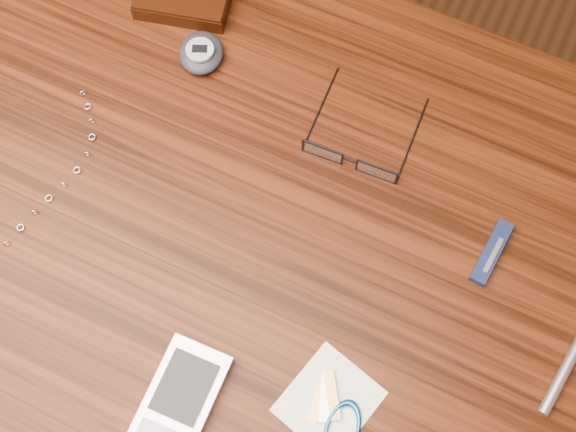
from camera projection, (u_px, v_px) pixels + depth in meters
name	position (u px, v px, depth m)	size (l,w,h in m)	color
ground	(246.00, 335.00, 1.51)	(3.80, 3.80, 0.00)	#472814
desk	(219.00, 231.00, 0.91)	(1.00, 0.70, 0.75)	#3B1709
eyeglasses	(352.00, 157.00, 0.82)	(0.12, 0.13, 0.03)	black
pda_phone	(179.00, 402.00, 0.72)	(0.07, 0.13, 0.02)	#B9B8BD
pedometer	(201.00, 53.00, 0.87)	(0.07, 0.08, 0.03)	#20212A
notepad_keys	(336.00, 416.00, 0.72)	(0.10, 0.11, 0.01)	white
pocket_knife	(492.00, 252.00, 0.78)	(0.02, 0.08, 0.01)	#10193D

